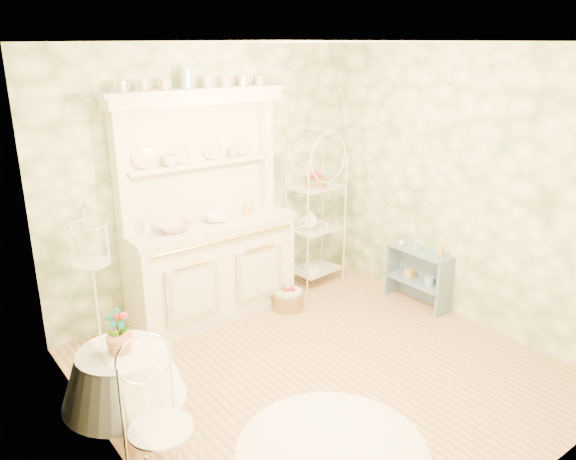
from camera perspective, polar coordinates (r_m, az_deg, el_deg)
floor at (r=5.01m, az=3.57°, el=-14.04°), size 3.60×3.60×0.00m
ceiling at (r=4.23m, az=4.33°, el=18.52°), size 3.60×3.60×0.00m
wall_left at (r=3.59m, az=-18.41°, el=-4.50°), size 3.60×3.60×0.00m
wall_right at (r=5.75m, az=17.62°, el=4.08°), size 3.60×3.60×0.00m
wall_back at (r=5.86m, az=-7.75°, el=5.06°), size 3.60×3.60×0.00m
wall_front at (r=3.39m, az=24.41°, el=-6.60°), size 3.60×3.60×0.00m
kitchen_dresser at (r=5.58m, az=-8.00°, el=2.20°), size 1.87×0.61×2.29m
bakers_rack at (r=6.41m, az=2.83°, el=2.63°), size 0.64×0.50×1.89m
side_shelf at (r=6.20m, az=13.09°, el=-4.60°), size 0.37×0.76×0.63m
round_table at (r=4.22m, az=-16.18°, el=-15.88°), size 0.84×0.84×0.73m
cafe_chair at (r=3.74m, az=-12.76°, el=-19.50°), size 0.45×0.45×0.83m
birdcage_stand at (r=5.17m, az=-19.06°, el=-5.57°), size 0.36×0.36×1.35m
floor_basket at (r=6.01m, az=-0.03°, el=-6.99°), size 0.36×0.36×0.22m
lace_rug at (r=4.20m, az=4.51°, el=-21.34°), size 1.55×1.55×0.01m
bowl_floral at (r=5.40m, az=-11.54°, el=0.00°), size 0.39×0.39×0.08m
bowl_white at (r=5.62m, az=-7.27°, el=0.96°), size 0.35×0.35×0.08m
cup_left at (r=5.47m, az=-11.93°, el=6.66°), size 0.18×0.18×0.10m
cup_right at (r=5.80m, az=-5.64°, el=7.63°), size 0.12×0.12×0.09m
potted_geranium at (r=3.98m, az=-16.86°, el=-10.00°), size 0.18×0.15×0.30m
bottle_amber at (r=5.92m, az=15.29°, el=-2.08°), size 0.08×0.08×0.16m
bottle_blue at (r=6.06m, az=12.99°, el=-1.70°), size 0.06×0.06×0.12m
bottle_glass at (r=6.16m, az=11.46°, el=-1.29°), size 0.09×0.09×0.09m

